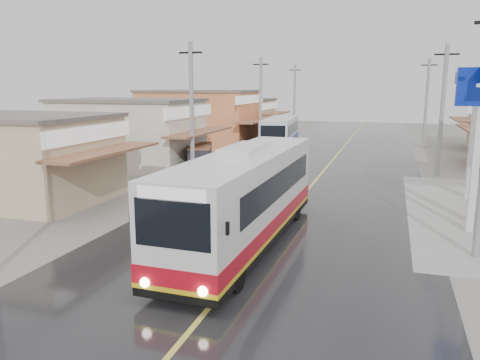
{
  "coord_description": "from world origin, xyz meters",
  "views": [
    {
      "loc": [
        4.11,
        -16.21,
        5.51
      ],
      "look_at": [
        -1.46,
        1.01,
        1.88
      ],
      "focal_mm": 35.0,
      "sensor_mm": 36.0,
      "label": 1
    }
  ],
  "objects_px": {
    "coach_bus": "(246,197)",
    "tyre_stack": "(170,185)",
    "tricycle_far": "(198,154)",
    "second_bus": "(280,133)",
    "cyclist": "(238,172)",
    "tricycle_near": "(200,158)"
  },
  "relations": [
    {
      "from": "tyre_stack",
      "to": "tricycle_far",
      "type": "bearing_deg",
      "value": 99.86
    },
    {
      "from": "coach_bus",
      "to": "tyre_stack",
      "type": "bearing_deg",
      "value": 133.14
    },
    {
      "from": "coach_bus",
      "to": "tyre_stack",
      "type": "height_order",
      "value": "coach_bus"
    },
    {
      "from": "second_bus",
      "to": "tricycle_near",
      "type": "relative_size",
      "value": 3.53
    },
    {
      "from": "second_bus",
      "to": "tyre_stack",
      "type": "height_order",
      "value": "second_bus"
    },
    {
      "from": "tyre_stack",
      "to": "coach_bus",
      "type": "bearing_deg",
      "value": -48.05
    },
    {
      "from": "second_bus",
      "to": "tricycle_near",
      "type": "height_order",
      "value": "second_bus"
    },
    {
      "from": "second_bus",
      "to": "cyclist",
      "type": "height_order",
      "value": "second_bus"
    },
    {
      "from": "cyclist",
      "to": "coach_bus",
      "type": "bearing_deg",
      "value": -50.74
    },
    {
      "from": "second_bus",
      "to": "tricycle_far",
      "type": "bearing_deg",
      "value": -112.79
    },
    {
      "from": "tyre_stack",
      "to": "tricycle_near",
      "type": "bearing_deg",
      "value": 91.88
    },
    {
      "from": "coach_bus",
      "to": "second_bus",
      "type": "bearing_deg",
      "value": 101.53
    },
    {
      "from": "second_bus",
      "to": "tricycle_near",
      "type": "bearing_deg",
      "value": -105.56
    },
    {
      "from": "tricycle_near",
      "to": "tricycle_far",
      "type": "xyz_separation_m",
      "value": [
        -1.01,
        2.12,
        -0.03
      ]
    },
    {
      "from": "second_bus",
      "to": "tricycle_far",
      "type": "distance_m",
      "value": 10.98
    },
    {
      "from": "coach_bus",
      "to": "second_bus",
      "type": "xyz_separation_m",
      "value": [
        -4.48,
        24.53,
        -0.17
      ]
    },
    {
      "from": "coach_bus",
      "to": "tyre_stack",
      "type": "xyz_separation_m",
      "value": [
        -6.64,
        7.39,
        -1.49
      ]
    },
    {
      "from": "tricycle_far",
      "to": "tyre_stack",
      "type": "distance_m",
      "value": 6.83
    },
    {
      "from": "second_bus",
      "to": "tricycle_near",
      "type": "distance_m",
      "value": 12.8
    },
    {
      "from": "tyre_stack",
      "to": "second_bus",
      "type": "bearing_deg",
      "value": 82.81
    },
    {
      "from": "cyclist",
      "to": "tyre_stack",
      "type": "xyz_separation_m",
      "value": [
        -3.19,
        -2.28,
        -0.51
      ]
    },
    {
      "from": "cyclist",
      "to": "tricycle_near",
      "type": "xyz_separation_m",
      "value": [
        -3.34,
        2.28,
        0.29
      ]
    }
  ]
}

